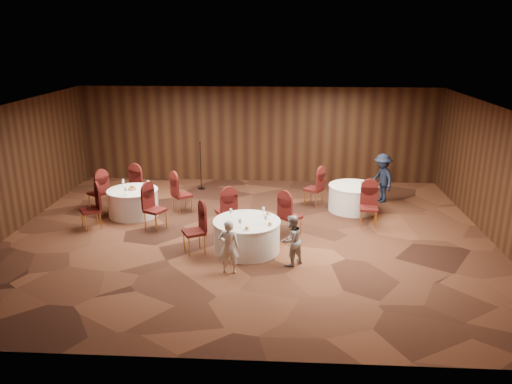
# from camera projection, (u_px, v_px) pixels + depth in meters

# --- Properties ---
(ground) EXTENTS (12.00, 12.00, 0.00)m
(ground) POSITION_uv_depth(u_px,v_px,m) (248.00, 236.00, 12.54)
(ground) COLOR black
(ground) RESTS_ON ground
(room_shell) EXTENTS (12.00, 12.00, 12.00)m
(room_shell) POSITION_uv_depth(u_px,v_px,m) (247.00, 160.00, 11.94)
(room_shell) COLOR silver
(room_shell) RESTS_ON ground
(table_main) EXTENTS (1.56, 1.56, 0.74)m
(table_main) POSITION_uv_depth(u_px,v_px,m) (247.00, 235.00, 11.60)
(table_main) COLOR white
(table_main) RESTS_ON ground
(table_left) EXTENTS (1.39, 1.39, 0.74)m
(table_left) POSITION_uv_depth(u_px,v_px,m) (133.00, 202.00, 13.88)
(table_left) COLOR white
(table_left) RESTS_ON ground
(table_right) EXTENTS (1.40, 1.40, 0.74)m
(table_right) POSITION_uv_depth(u_px,v_px,m) (353.00, 198.00, 14.27)
(table_right) COLOR white
(table_right) RESTS_ON ground
(chairs_main) EXTENTS (2.95, 2.12, 1.00)m
(chairs_main) POSITION_uv_depth(u_px,v_px,m) (238.00, 219.00, 12.24)
(chairs_main) COLOR #390B0C
(chairs_main) RESTS_ON ground
(chairs_left) EXTENTS (3.18, 2.96, 1.00)m
(chairs_left) POSITION_uv_depth(u_px,v_px,m) (134.00, 198.00, 13.85)
(chairs_left) COLOR #390B0C
(chairs_left) RESTS_ON ground
(chairs_right) EXTENTS (2.00, 2.25, 1.00)m
(chairs_right) POSITION_uv_depth(u_px,v_px,m) (340.00, 198.00, 13.85)
(chairs_right) COLOR #390B0C
(chairs_right) RESTS_ON ground
(tabletop_main) EXTENTS (1.04, 1.12, 0.22)m
(tabletop_main) POSITION_uv_depth(u_px,v_px,m) (256.00, 218.00, 11.36)
(tabletop_main) COLOR silver
(tabletop_main) RESTS_ON table_main
(tabletop_left) EXTENTS (0.82, 0.81, 0.22)m
(tabletop_left) POSITION_uv_depth(u_px,v_px,m) (132.00, 187.00, 13.74)
(tabletop_left) COLOR silver
(tabletop_left) RESTS_ON table_left
(tabletop_right) EXTENTS (0.08, 0.08, 0.22)m
(tabletop_right) POSITION_uv_depth(u_px,v_px,m) (361.00, 183.00, 13.87)
(tabletop_right) COLOR silver
(tabletop_right) RESTS_ON table_right
(mic_stand) EXTENTS (0.24, 0.24, 1.56)m
(mic_stand) POSITION_uv_depth(u_px,v_px,m) (201.00, 175.00, 16.23)
(mic_stand) COLOR black
(mic_stand) RESTS_ON ground
(woman_a) EXTENTS (0.44, 0.30, 1.19)m
(woman_a) POSITION_uv_depth(u_px,v_px,m) (229.00, 247.00, 10.44)
(woman_a) COLOR silver
(woman_a) RESTS_ON ground
(woman_b) EXTENTS (0.71, 0.70, 1.15)m
(woman_b) POSITION_uv_depth(u_px,v_px,m) (291.00, 240.00, 10.81)
(woman_b) COLOR #A4A3A8
(woman_b) RESTS_ON ground
(man_c) EXTENTS (0.86, 1.09, 1.48)m
(man_c) POSITION_uv_depth(u_px,v_px,m) (382.00, 178.00, 14.89)
(man_c) COLOR black
(man_c) RESTS_ON ground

